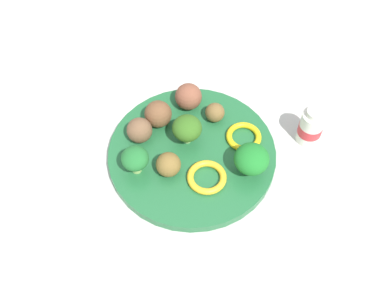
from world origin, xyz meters
TOP-DOWN VIEW (x-y plane):
  - ground_plane at (0.00, 0.00)m, footprint 4.00×4.00m
  - plate at (0.00, 0.00)m, footprint 0.28×0.28m
  - broccoli_floret_front_right at (-0.01, 0.02)m, footprint 0.05×0.05m
  - broccoli_floret_center at (-0.09, -0.04)m, footprint 0.04×0.04m
  - broccoli_floret_mid_left at (0.09, -0.04)m, footprint 0.06×0.06m
  - meatball_mid_left at (-0.01, 0.10)m, footprint 0.05×0.05m
  - meatball_back_left at (-0.09, 0.03)m, footprint 0.04×0.04m
  - meatball_back_right at (0.04, 0.07)m, footprint 0.03×0.03m
  - meatball_far_rim at (-0.06, 0.06)m, footprint 0.05×0.05m
  - meatball_center at (-0.04, -0.04)m, footprint 0.04×0.04m
  - pepper_ring_near_rim at (0.09, 0.03)m, footprint 0.06×0.06m
  - pepper_ring_back_right at (0.02, -0.05)m, footprint 0.08×0.08m
  - napkin at (-0.25, 0.02)m, footprint 0.18×0.13m
  - fork at (-0.24, 0.04)m, footprint 0.12×0.03m
  - knife at (-0.24, 0.00)m, footprint 0.15×0.03m
  - yogurt_bottle at (0.20, 0.04)m, footprint 0.04×0.04m

SIDE VIEW (x-z plane):
  - ground_plane at x=0.00m, z-range 0.00..0.00m
  - napkin at x=-0.25m, z-range 0.00..0.01m
  - knife at x=-0.24m, z-range 0.00..0.01m
  - fork at x=-0.24m, z-range 0.00..0.01m
  - plate at x=0.00m, z-range 0.00..0.02m
  - pepper_ring_near_rim at x=0.09m, z-range 0.02..0.03m
  - pepper_ring_back_right at x=0.02m, z-range 0.02..0.03m
  - meatball_back_right at x=0.04m, z-range 0.02..0.05m
  - yogurt_bottle at x=0.20m, z-range 0.00..0.07m
  - meatball_center at x=-0.04m, z-range 0.02..0.06m
  - meatball_back_left at x=-0.09m, z-range 0.02..0.06m
  - meatball_far_rim at x=-0.06m, z-range 0.02..0.06m
  - meatball_mid_left at x=-0.01m, z-range 0.02..0.06m
  - broccoli_floret_center at x=-0.09m, z-range 0.02..0.07m
  - broccoli_floret_front_right at x=-0.01m, z-range 0.02..0.08m
  - broccoli_floret_mid_left at x=0.09m, z-range 0.02..0.08m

